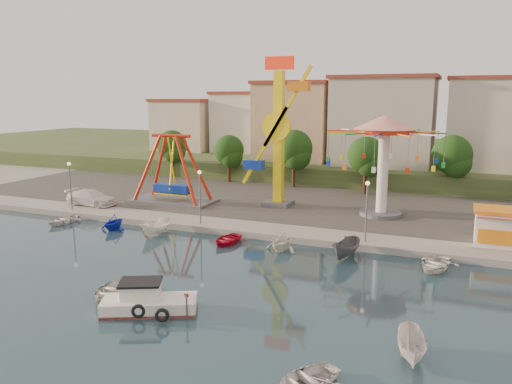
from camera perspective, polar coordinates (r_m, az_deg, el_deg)
The scene contains 33 objects.
ground at distance 34.77m, azimuth -5.06°, elevation -10.87°, with size 200.00×200.00×0.00m, color #142B39.
quay_deck at distance 92.66m, azimuth 12.94°, elevation 2.82°, with size 200.00×100.00×0.60m, color #9E998E.
asphalt_pad at distance 61.70m, azimuth 7.90°, elevation -0.67°, with size 90.00×28.00×0.01m, color #4C4944.
hill_terrace at distance 97.41m, azimuth 13.48°, elevation 3.89°, with size 200.00×60.00×3.00m, color #384C26.
pirate_ship_ride at distance 58.96m, azimuth -9.57°, elevation 2.48°, with size 10.00×5.00×8.00m.
kamikaze_tower at distance 55.46m, azimuth 2.81°, elevation 6.40°, with size 5.62×3.10×16.50m.
wave_swinger at distance 52.65m, azimuth 14.44°, elevation 5.46°, with size 11.60×11.60×10.40m.
booth_left at distance 46.47m, azimuth 26.83°, elevation -3.62°, with size 5.40×3.78×3.08m.
lamp_post_0 at distance 57.89m, azimuth -20.43°, elevation 0.49°, with size 0.14×0.14×5.00m, color #59595E.
lamp_post_1 at distance 48.54m, azimuth -6.41°, elevation -0.78°, with size 0.14×0.14×5.00m, color #59595E.
lamp_post_2 at distance 43.27m, azimuth 12.50°, elevation -2.41°, with size 0.14×0.14×5.00m, color #59595E.
tree_0 at distance 77.71m, azimuth -9.57°, elevation 5.28°, with size 4.60×4.60×7.19m.
tree_1 at distance 72.28m, azimuth -3.11°, elevation 4.79°, with size 4.35×4.35×6.80m.
tree_2 at distance 68.09m, azimuth 4.36°, elevation 5.00°, with size 5.02×5.02×7.85m.
tree_3 at distance 64.31m, azimuth 12.46°, elevation 4.11°, with size 4.68×4.68×7.32m.
tree_4 at distance 66.30m, azimuth 21.49°, elevation 3.97°, with size 4.86×4.86×7.60m.
building_0 at distance 89.07m, azimuth -10.59°, elevation 8.18°, with size 9.26×9.53×11.87m, color beige.
building_1 at distance 88.02m, azimuth -1.99°, elevation 7.27°, with size 12.33×9.01×8.63m, color silver.
building_2 at distance 83.92m, azimuth 6.44°, elevation 7.92°, with size 11.95×9.28×11.23m, color tan.
building_3 at distance 78.12m, azimuth 15.59°, elevation 6.63°, with size 12.59×10.50×9.20m, color beige.
building_4 at distance 81.03m, azimuth 25.43°, elevation 6.13°, with size 10.75×9.23×9.24m, color beige.
cabin_motorboat at distance 31.67m, azimuth -12.29°, elevation -12.29°, with size 6.02×4.39×1.99m.
rowboat_a at distance 34.45m, azimuth -16.08°, elevation -10.72°, with size 2.95×4.13×0.86m, color silver.
rowboat_b at distance 24.04m, azimuth 5.67°, elevation -20.51°, with size 2.49×3.49×0.72m, color silver.
skiff at distance 26.93m, azimuth 17.40°, elevation -16.51°, with size 1.36×3.61×1.39m, color silver.
van at distance 60.01m, azimuth -18.32°, elevation -0.62°, with size 2.43×5.98×1.74m, color white.
moored_boat_0 at distance 55.04m, azimuth -21.24°, elevation -2.95°, with size 2.75×3.85×0.80m, color silver.
moored_boat_1 at distance 50.77m, azimuth -15.96°, elevation -3.30°, with size 2.57×2.97×1.57m, color #1427B5.
moored_boat_2 at distance 47.94m, azimuth -11.33°, elevation -3.99°, with size 1.42×3.77×1.46m, color silver.
moored_boat_3 at distance 44.46m, azimuth -3.33°, elevation -5.44°, with size 2.61×3.66×0.76m, color #B80E2A.
moored_boat_4 at distance 42.41m, azimuth 3.01°, elevation -5.63°, with size 2.68×3.10×1.63m, color silver.
moored_boat_5 at distance 41.01m, azimuth 10.29°, elevation -6.42°, with size 1.53×4.08×1.57m, color #525257.
moored_boat_6 at distance 40.34m, azimuth 19.78°, elevation -7.74°, with size 2.91×4.07×0.84m, color white.
Camera 1 is at (15.09, -28.56, 12.87)m, focal length 35.00 mm.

